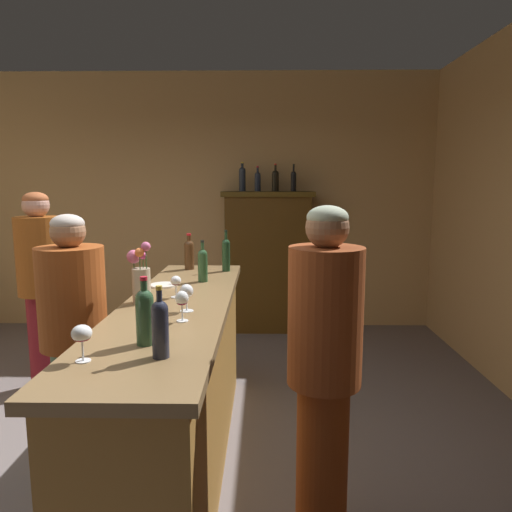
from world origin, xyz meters
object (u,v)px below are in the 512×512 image
Objects in this scene: display_cabinet at (268,259)px; patron_redhead at (74,334)px; wine_bottle_rose at (189,253)px; wine_glass_mid at (182,300)px; wine_bottle_pinot at (203,264)px; wine_glass_rear at (187,292)px; wine_glass_spare at (82,335)px; display_bottle_left at (242,178)px; bartender at (324,367)px; wine_glass_front at (176,282)px; display_bottle_center at (275,180)px; patron_by_cabinet at (41,283)px; cheese_plate at (164,285)px; display_bottle_midleft at (258,181)px; wine_bottle_merlot at (226,253)px; wine_bottle_syrah at (145,314)px; flower_arrangement at (140,277)px; display_bottle_midright at (293,180)px; bar_counter at (179,386)px.

display_cabinet is 2.96m from patron_redhead.
wine_glass_mid is at bearing -82.28° from wine_bottle_rose.
wine_bottle_pinot reaches higher than wine_glass_rear.
wine_glass_spare is 0.09× the size of patron_redhead.
display_cabinet is 1.06× the size of patron_redhead.
wine_glass_rear is 0.45× the size of display_bottle_left.
bartender reaches higher than patron_redhead.
wine_glass_front is 2.76m from display_bottle_center.
patron_by_cabinet is at bearing -134.26° from display_bottle_left.
cheese_plate is at bearing 112.58° from wine_glass_rear.
display_bottle_left reaches higher than patron_by_cabinet.
wine_glass_spare is 0.51× the size of display_bottle_midleft.
wine_bottle_merlot is at bearing 59.22° from patron_redhead.
wine_bottle_syrah reaches higher than wine_glass_spare.
display_bottle_midleft reaches higher than patron_redhead.
wine_bottle_pinot is 0.90× the size of wine_bottle_merlot.
bartender is (0.23, -3.33, 0.04)m from display_cabinet.
display_bottle_midright reaches higher than flower_arrangement.
display_cabinet is 5.64× the size of wine_bottle_rose.
flower_arrangement reaches higher than wine_bottle_rose.
display_bottle_midright is at bearing 76.65° from wine_glass_mid.
display_cabinet is 1.79m from wine_bottle_merlot.
wine_bottle_rose is (-0.10, 1.79, 0.00)m from wine_bottle_syrah.
wine_glass_rear is at bearing -96.60° from display_bottle_midleft.
patron_by_cabinet is at bearing 134.03° from wine_glass_mid.
wine_bottle_syrah is 0.53m from wine_glass_rear.
wine_glass_front is 2.81m from display_bottle_midright.
wine_bottle_merlot reaches higher than wine_glass_rear.
patron_by_cabinet reaches higher than wine_bottle_pinot.
display_cabinet reaches higher than wine_glass_rear.
patron_by_cabinet is (-1.42, 1.47, -0.23)m from wine_glass_mid.
wine_glass_spare reaches higher than wine_glass_front.
display_bottle_midleft reaches higher than display_cabinet.
wine_bottle_syrah is 0.36m from wine_glass_mid.
wine_glass_spare is (-0.26, -1.51, -0.02)m from wine_bottle_pinot.
display_bottle_left is at bearing 83.85° from wine_glass_front.
wine_glass_spare is 0.47× the size of display_bottle_center.
wine_bottle_rose is 1.83m from display_bottle_midleft.
wine_bottle_pinot is 0.31m from cheese_plate.
wine_glass_front is 0.86× the size of wine_glass_mid.
display_bottle_center is (0.80, 2.28, 0.73)m from cheese_plate.
wine_bottle_pinot is 0.48m from wine_glass_front.
cheese_plate is at bearing -104.70° from display_bottle_midleft.
bar_counter is 7.09× the size of flower_arrangement.
wine_bottle_merlot is (0.21, 1.00, 0.65)m from bar_counter.
display_bottle_left is (0.16, 2.91, 0.65)m from wine_glass_rear.
patron_redhead is at bearing 165.21° from wine_glass_rear.
wine_glass_front reaches higher than cheese_plate.
patron_by_cabinet is at bearing 176.19° from wine_bottle_merlot.
patron_by_cabinet reaches higher than wine_glass_front.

